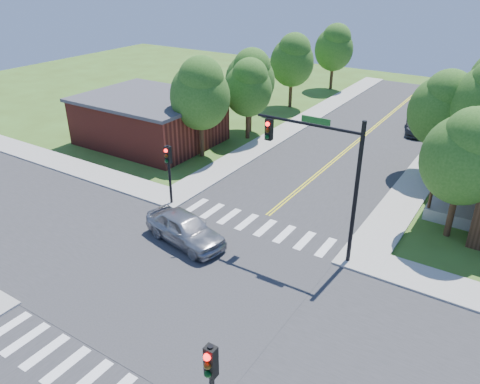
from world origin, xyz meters
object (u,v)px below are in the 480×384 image
Objects in this scene: signal_pole_nw at (169,164)px; car_silver at (185,229)px; signal_mast_ne at (323,164)px; signal_pole_se at (211,377)px; car_dgrey at (419,124)px.

car_silver is (3.42, -2.87, -1.84)m from signal_pole_nw.
signal_mast_ne is 9.76m from signal_pole_nw.
signal_mast_ne is at bearing -53.59° from car_silver.
signal_pole_se is (1.69, -11.21, -2.19)m from signal_mast_ne.
car_dgrey is (-0.41, 21.72, -4.14)m from signal_mast_ne.
car_silver is at bearing -40.00° from signal_pole_nw.
signal_pole_se is 11.55m from car_silver.
signal_pole_se and signal_pole_nw have the same top height.
signal_mast_ne is 1.89× the size of signal_pole_nw.
signal_pole_nw is at bearing -179.93° from signal_mast_ne.
car_silver is (-6.10, -2.88, -4.03)m from signal_mast_ne.
car_silver is at bearing -117.63° from car_dgrey.
car_silver is 25.25m from car_dgrey.
signal_pole_nw reaches higher than car_silver.
car_silver reaches higher than car_dgrey.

